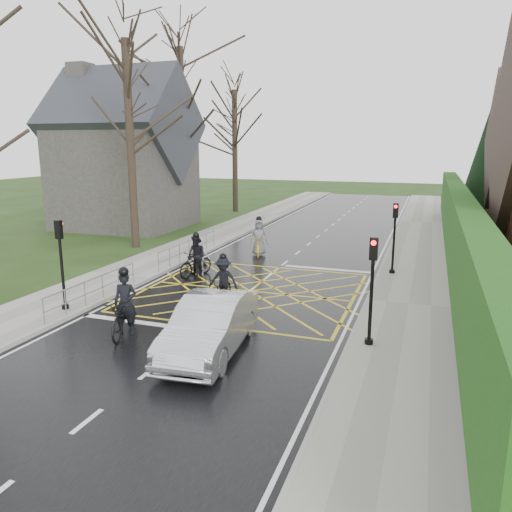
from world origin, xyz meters
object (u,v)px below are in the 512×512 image
Objects in this scene: cyclist_rear at (125,313)px; cyclist_mid at (223,285)px; cyclist_lead at (258,242)px; cyclist_back at (196,260)px; car at (210,326)px; cyclist_front at (199,262)px.

cyclist_mid is at bearing 50.78° from cyclist_rear.
cyclist_rear is at bearing -110.64° from cyclist_lead.
car is at bearing -43.88° from cyclist_back.
cyclist_mid is 4.42m from car.
cyclist_front is at bearing 101.24° from cyclist_back.
cyclist_rear is 3.02m from car.
cyclist_rear is 1.35× the size of cyclist_front.
cyclist_mid is 8.00m from cyclist_lead.
cyclist_mid is 0.86× the size of cyclist_lead.
cyclist_back is 0.25m from cyclist_front.
cyclist_mid is (2.56, -3.07, -0.07)m from cyclist_back.
cyclist_front is at bearing 112.05° from car.
cyclist_rear is 7.16m from cyclist_front.
cyclist_back is at bearing -116.57° from cyclist_front.
cyclist_lead is at bearing 97.05° from car.
cyclist_back is at bearing 125.66° from cyclist_mid.
cyclist_back is 1.20× the size of cyclist_front.
cyclist_mid is 1.15× the size of cyclist_front.
cyclist_front is (-0.94, 7.10, -0.08)m from cyclist_rear.
cyclist_rear reaches higher than cyclist_front.
cyclist_mid is (1.60, 3.81, -0.01)m from cyclist_rear.
cyclist_rear reaches higher than car.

